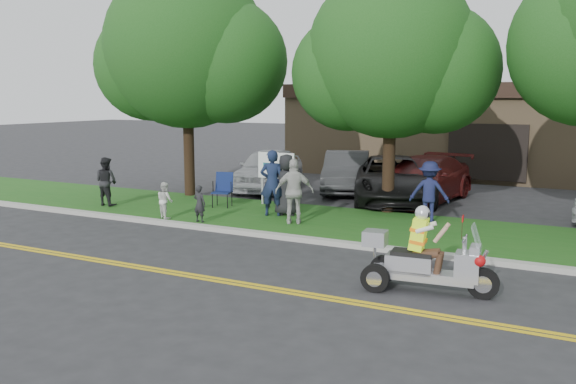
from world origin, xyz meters
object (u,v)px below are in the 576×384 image
at_px(spectator_adult_mid, 106,181).
at_px(lawn_chair_b, 277,186).
at_px(parked_car_mid, 392,179).
at_px(parked_car_right, 423,179).
at_px(parked_car_left, 347,172).
at_px(spectator_adult_left, 272,183).
at_px(lawn_chair_a, 223,187).
at_px(trike_scooter, 423,262).
at_px(parked_car_far_left, 268,169).
at_px(spectator_adult_right, 294,191).

bearing_deg(spectator_adult_mid, lawn_chair_b, -151.79).
xyz_separation_m(parked_car_mid, parked_car_right, (0.91, 0.48, -0.01)).
bearing_deg(spectator_adult_mid, parked_car_left, -128.21).
height_order(lawn_chair_b, spectator_adult_left, spectator_adult_left).
bearing_deg(parked_car_left, lawn_chair_a, -131.29).
bearing_deg(parked_car_mid, spectator_adult_left, -138.44).
xyz_separation_m(parked_car_left, parked_car_right, (3.02, -0.82, 0.01)).
xyz_separation_m(trike_scooter, lawn_chair_a, (-7.59, 5.12, 0.15)).
relative_size(lawn_chair_a, spectator_adult_left, 0.56).
relative_size(lawn_chair_a, parked_car_right, 0.20).
relative_size(lawn_chair_b, parked_car_far_left, 0.24).
bearing_deg(parked_car_left, spectator_adult_right, -99.57).
bearing_deg(parked_car_far_left, parked_car_mid, -16.90).
distance_m(parked_car_far_left, parked_car_right, 5.80).
bearing_deg(parked_car_right, parked_car_left, 171.91).
bearing_deg(parked_car_right, parked_car_far_left, -171.98).
relative_size(trike_scooter, parked_car_right, 0.47).
bearing_deg(spectator_adult_right, trike_scooter, 113.52).
bearing_deg(lawn_chair_a, spectator_adult_mid, -169.84).
height_order(spectator_adult_mid, parked_car_mid, spectator_adult_mid).
bearing_deg(trike_scooter, spectator_adult_mid, 156.38).
distance_m(lawn_chair_a, lawn_chair_b, 1.66).
distance_m(spectator_adult_right, parked_car_far_left, 6.66).
relative_size(spectator_adult_left, parked_car_right, 0.37).
distance_m(spectator_adult_mid, parked_car_far_left, 6.22).
xyz_separation_m(lawn_chair_b, spectator_adult_left, (0.65, -1.49, 0.32)).
height_order(spectator_adult_left, parked_car_mid, spectator_adult_left).
height_order(parked_car_mid, parked_car_right, parked_car_mid).
bearing_deg(parked_car_far_left, trike_scooter, -60.40).
bearing_deg(spectator_adult_right, lawn_chair_a, -49.11).
height_order(spectator_adult_right, parked_car_mid, spectator_adult_right).
bearing_deg(spectator_adult_left, spectator_adult_mid, -12.38).
xyz_separation_m(trike_scooter, spectator_adult_left, (-5.53, 4.51, 0.49)).
xyz_separation_m(lawn_chair_b, parked_car_left, (0.65, 4.15, 0.02)).
bearing_deg(trike_scooter, lawn_chair_a, 140.56).
height_order(spectator_adult_mid, parked_car_left, spectator_adult_mid).
height_order(trike_scooter, spectator_adult_mid, spectator_adult_mid).
distance_m(lawn_chair_a, spectator_adult_right, 3.40).
bearing_deg(parked_car_far_left, parked_car_right, -11.45).
relative_size(parked_car_far_left, parked_car_right, 0.89).
bearing_deg(parked_car_mid, trike_scooter, -91.29).
xyz_separation_m(lawn_chair_b, parked_car_right, (3.68, 3.33, 0.02)).
bearing_deg(spectator_adult_right, spectator_adult_mid, -24.20).
height_order(spectator_adult_right, parked_car_far_left, spectator_adult_right).
distance_m(spectator_adult_left, parked_car_mid, 4.83).
bearing_deg(spectator_adult_right, lawn_chair_b, -78.24).
xyz_separation_m(trike_scooter, parked_car_mid, (-3.42, 8.85, 0.21)).
distance_m(lawn_chair_a, parked_car_left, 5.44).
relative_size(lawn_chair_a, lawn_chair_b, 0.96).
bearing_deg(lawn_chair_b, spectator_adult_left, -98.24).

